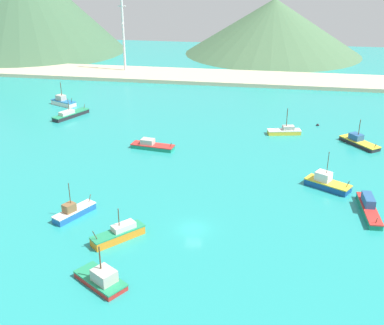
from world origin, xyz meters
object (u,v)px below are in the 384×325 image
object	(u,v)px
buoy_0	(318,125)
fishing_boat_0	(70,114)
fishing_boat_2	(119,234)
radio_tower	(123,32)
fishing_boat_4	(285,131)
fishing_boat_8	(327,183)
fishing_boat_6	(359,142)
fishing_boat_9	(369,208)
fishing_boat_11	(102,279)
fishing_boat_10	(74,212)
fishing_boat_1	(63,102)
fishing_boat_3	(152,145)

from	to	relation	value
buoy_0	fishing_boat_0	bearing A→B (deg)	-176.53
fishing_boat_2	radio_tower	size ratio (longest dim) A/B	0.27
fishing_boat_0	radio_tower	xyz separation A→B (m)	(-0.69, 50.53, 13.45)
fishing_boat_4	fishing_boat_8	distance (m)	28.19
fishing_boat_8	radio_tower	distance (m)	103.38
fishing_boat_6	buoy_0	bearing A→B (deg)	123.77
fishing_boat_4	fishing_boat_9	distance (m)	37.55
fishing_boat_2	radio_tower	bearing A→B (deg)	106.51
fishing_boat_6	fishing_boat_11	xyz separation A→B (m)	(-39.14, -55.88, 0.13)
buoy_0	radio_tower	xyz separation A→B (m)	(-63.15, 46.74, 14.05)
fishing_boat_10	fishing_boat_11	xyz separation A→B (m)	(10.24, -15.68, 0.03)
fishing_boat_1	fishing_boat_2	distance (m)	72.99
fishing_boat_2	fishing_boat_11	distance (m)	10.51
fishing_boat_1	fishing_boat_8	size ratio (longest dim) A/B	0.96
fishing_boat_8	fishing_boat_2	bearing A→B (deg)	-144.46
fishing_boat_8	fishing_boat_9	xyz separation A→B (m)	(5.93, -7.94, -0.14)
fishing_boat_9	fishing_boat_4	bearing A→B (deg)	110.30
fishing_boat_6	fishing_boat_10	xyz separation A→B (m)	(-49.38, -40.19, 0.09)
fishing_boat_2	fishing_boat_10	distance (m)	10.54
fishing_boat_8	radio_tower	size ratio (longest dim) A/B	0.30
fishing_boat_6	fishing_boat_10	size ratio (longest dim) A/B	1.23
fishing_boat_2	fishing_boat_9	distance (m)	40.04
fishing_boat_6	radio_tower	xyz separation A→B (m)	(-71.03, 58.53, 13.43)
fishing_boat_2	fishing_boat_11	xyz separation A→B (m)	(1.08, -10.46, -0.03)
fishing_boat_9	fishing_boat_2	bearing A→B (deg)	-158.78
fishing_boat_1	fishing_boat_3	xyz separation A→B (m)	(32.32, -27.60, -0.27)
fishing_boat_0	fishing_boat_8	size ratio (longest dim) A/B	1.29
fishing_boat_9	radio_tower	distance (m)	113.23
fishing_boat_2	buoy_0	xyz separation A→B (m)	(32.34, 57.21, -0.78)
fishing_boat_2	fishing_boat_3	xyz separation A→B (m)	(-4.05, 35.67, -0.21)
fishing_boat_10	fishing_boat_11	size ratio (longest dim) A/B	0.97
fishing_boat_1	buoy_0	xyz separation A→B (m)	(68.72, -6.07, -0.84)
fishing_boat_3	buoy_0	distance (m)	42.29
fishing_boat_8	fishing_boat_1	bearing A→B (deg)	148.92
fishing_boat_0	buoy_0	distance (m)	62.58
fishing_boat_0	fishing_boat_9	xyz separation A→B (m)	(67.44, -38.93, 0.12)
fishing_boat_1	fishing_boat_4	bearing A→B (deg)	-12.60
fishing_boat_4	fishing_boat_10	xyz separation A→B (m)	(-33.45, -44.48, 0.09)
fishing_boat_6	radio_tower	world-z (taller)	radio_tower
fishing_boat_3	fishing_boat_11	size ratio (longest dim) A/B	1.23
fishing_boat_3	fishing_boat_9	bearing A→B (deg)	-27.11
fishing_boat_6	fishing_boat_10	bearing A→B (deg)	-140.86
fishing_boat_6	fishing_boat_11	size ratio (longest dim) A/B	1.19
fishing_boat_9	fishing_boat_11	world-z (taller)	fishing_boat_11
fishing_boat_2	fishing_boat_8	xyz separation A→B (m)	(31.39, 22.43, 0.08)
fishing_boat_3	fishing_boat_6	xyz separation A→B (m)	(44.28, 9.75, 0.05)
fishing_boat_11	radio_tower	xyz separation A→B (m)	(-31.89, 114.40, 13.30)
fishing_boat_9	fishing_boat_11	distance (m)	43.99
buoy_0	fishing_boat_3	bearing A→B (deg)	-149.38
fishing_boat_6	fishing_boat_8	xyz separation A→B (m)	(-8.83, -22.99, 0.24)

